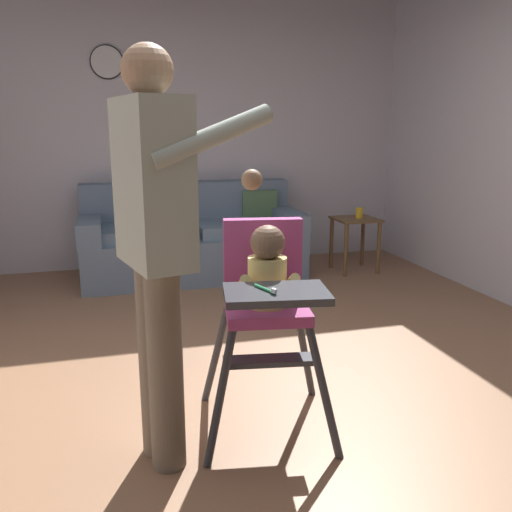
# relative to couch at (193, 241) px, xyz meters

# --- Properties ---
(ground) EXTENTS (6.05, 7.56, 0.10)m
(ground) POSITION_rel_couch_xyz_m (0.04, -2.49, -0.38)
(ground) COLOR #986B4B
(wall_far) EXTENTS (5.25, 0.06, 2.65)m
(wall_far) POSITION_rel_couch_xyz_m (0.04, 0.52, 1.00)
(wall_far) COLOR silver
(wall_far) RESTS_ON ground
(couch) EXTENTS (2.02, 0.86, 0.86)m
(couch) POSITION_rel_couch_xyz_m (0.00, 0.00, 0.00)
(couch) COLOR slate
(couch) RESTS_ON ground
(high_chair) EXTENTS (0.69, 0.79, 0.97)m
(high_chair) POSITION_rel_couch_xyz_m (-0.09, -2.74, 0.34)
(high_chair) COLOR #31333A
(high_chair) RESTS_ON ground
(adult_standing) EXTENTS (0.59, 0.50, 1.66)m
(adult_standing) POSITION_rel_couch_xyz_m (-0.57, -2.86, 0.61)
(adult_standing) COLOR #685C4D
(adult_standing) RESTS_ON ground
(toy_ball) EXTENTS (0.16, 0.16, 0.16)m
(toy_ball) POSITION_rel_couch_xyz_m (-0.46, -1.91, -0.25)
(toy_ball) COLOR #284CB7
(toy_ball) RESTS_ON ground
(side_table) EXTENTS (0.40, 0.40, 0.52)m
(side_table) POSITION_rel_couch_xyz_m (1.54, -0.26, 0.05)
(side_table) COLOR brown
(side_table) RESTS_ON ground
(sippy_cup) EXTENTS (0.07, 0.07, 0.10)m
(sippy_cup) POSITION_rel_couch_xyz_m (1.58, -0.26, 0.24)
(sippy_cup) COLOR gold
(sippy_cup) RESTS_ON side_table
(wall_clock) EXTENTS (0.31, 0.04, 0.31)m
(wall_clock) POSITION_rel_couch_xyz_m (-0.68, 0.48, 1.62)
(wall_clock) COLOR white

